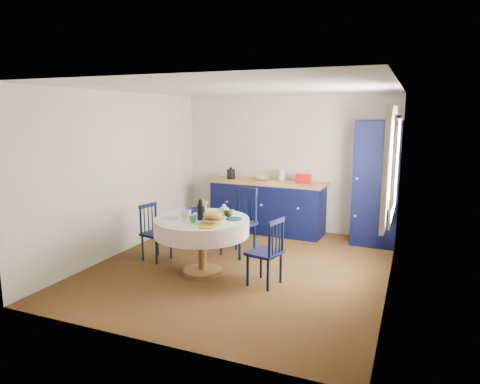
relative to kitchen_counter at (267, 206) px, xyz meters
The scene contains 17 objects.
floor 1.98m from the kitchen_counter, 82.40° to the right, with size 4.50×4.50×0.00m, color black.
ceiling 2.78m from the kitchen_counter, 82.40° to the right, with size 4.50×4.50×0.00m, color white.
wall_back 0.88m from the kitchen_counter, 54.06° to the left, with size 4.00×0.02×2.50m, color beige.
wall_left 2.69m from the kitchen_counter, 132.58° to the right, with size 0.02×4.50×2.50m, color beige.
wall_right 3.05m from the kitchen_counter, 40.14° to the right, with size 0.02×4.50×2.50m, color beige.
window 2.92m from the kitchen_counter, 35.95° to the right, with size 0.10×1.74×1.45m.
kitchen_counter is the anchor object (origin of this frame).
pantry_cabinet 1.99m from the kitchen_counter, ahead, with size 0.74×0.55×2.06m.
dining_table 2.35m from the kitchen_counter, 93.29° to the right, with size 1.28×1.28×1.06m.
chair_left 2.35m from the kitchen_counter, 116.91° to the right, with size 0.43×0.44×0.84m.
chair_far 1.39m from the kitchen_counter, 89.13° to the right, with size 0.58×0.57×1.04m.
chair_right 2.53m from the kitchen_counter, 71.29° to the right, with size 0.45×0.47×0.88m.
mug_a 2.43m from the kitchen_counter, 98.47° to the right, with size 0.13×0.13×0.11m, color silver.
mug_b 2.62m from the kitchen_counter, 93.01° to the right, with size 0.09×0.09×0.09m, color #2A786B.
mug_c 2.14m from the kitchen_counter, 85.95° to the right, with size 0.12×0.12×0.10m, color black.
mug_d 2.04m from the kitchen_counter, 98.85° to the right, with size 0.11×0.11×0.10m, color silver.
cobalt_bowl 2.16m from the kitchen_counter, 100.13° to the right, with size 0.26×0.26×0.06m, color navy.
Camera 1 is at (2.22, -5.42, 2.17)m, focal length 32.00 mm.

